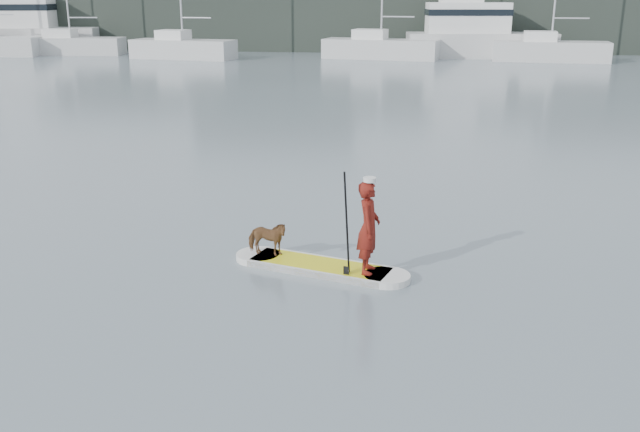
# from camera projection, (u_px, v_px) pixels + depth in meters

# --- Properties ---
(ground) EXTENTS (140.00, 140.00, 0.00)m
(ground) POSITION_uv_depth(u_px,v_px,m) (308.00, 345.00, 9.91)
(ground) COLOR slate
(ground) RESTS_ON ground
(paddleboard) EXTENTS (3.18, 1.57, 0.12)m
(paddleboard) POSITION_uv_depth(u_px,v_px,m) (320.00, 267.00, 12.58)
(paddleboard) COLOR yellow
(paddleboard) RESTS_ON ground
(paddler) EXTENTS (0.42, 0.60, 1.59)m
(paddler) POSITION_uv_depth(u_px,v_px,m) (369.00, 227.00, 11.97)
(paddler) COLOR maroon
(paddler) RESTS_ON paddleboard
(white_cap) EXTENTS (0.22, 0.22, 0.07)m
(white_cap) POSITION_uv_depth(u_px,v_px,m) (370.00, 180.00, 11.72)
(white_cap) COLOR silver
(white_cap) RESTS_ON paddler
(dog) EXTENTS (0.81, 0.45, 0.65)m
(dog) POSITION_uv_depth(u_px,v_px,m) (267.00, 238.00, 12.88)
(dog) COLOR #54361C
(dog) RESTS_ON paddleboard
(paddle) EXTENTS (0.12, 0.29, 2.00)m
(paddle) POSITION_uv_depth(u_px,v_px,m) (347.00, 237.00, 11.88)
(paddle) COLOR black
(paddle) RESTS_ON ground
(sailboat_b) EXTENTS (8.20, 3.01, 11.96)m
(sailboat_b) POSITION_uv_depth(u_px,v_px,m) (70.00, 44.00, 55.69)
(sailboat_b) COLOR silver
(sailboat_b) RESTS_ON ground
(sailboat_c) EXTENTS (7.94, 3.87, 10.92)m
(sailboat_c) POSITION_uv_depth(u_px,v_px,m) (182.00, 47.00, 52.31)
(sailboat_c) COLOR silver
(sailboat_c) RESTS_ON ground
(sailboat_d) EXTENTS (8.75, 4.24, 12.37)m
(sailboat_d) POSITION_uv_depth(u_px,v_px,m) (380.00, 46.00, 52.23)
(sailboat_d) COLOR silver
(sailboat_d) RESTS_ON ground
(sailboat_e) EXTENTS (8.14, 3.47, 11.46)m
(sailboat_e) POSITION_uv_depth(u_px,v_px,m) (550.00, 50.00, 50.23)
(sailboat_e) COLOR silver
(sailboat_e) RESTS_ON ground
(motor_yacht_a) EXTENTS (11.15, 4.32, 6.54)m
(motor_yacht_a) POSITION_uv_depth(u_px,v_px,m) (475.00, 32.00, 53.17)
(motor_yacht_a) COLOR silver
(motor_yacht_a) RESTS_ON ground
(motor_yacht_b) EXTENTS (11.19, 5.60, 7.06)m
(motor_yacht_b) POSITION_uv_depth(u_px,v_px,m) (24.00, 27.00, 58.12)
(motor_yacht_b) COLOR silver
(motor_yacht_b) RESTS_ON ground
(shore_mass) EXTENTS (90.00, 6.00, 6.00)m
(shore_mass) POSITION_uv_depth(u_px,v_px,m) (390.00, 13.00, 59.23)
(shore_mass) COLOR black
(shore_mass) RESTS_ON ground
(shore_building_east) EXTENTS (10.00, 4.00, 8.00)m
(shore_building_east) POSITION_uv_depth(u_px,v_px,m) (612.00, 1.00, 57.95)
(shore_building_east) COLOR black
(shore_building_east) RESTS_ON ground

